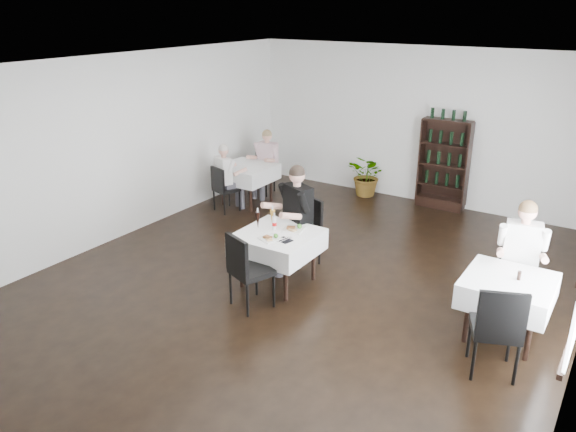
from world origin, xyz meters
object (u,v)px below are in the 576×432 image
(potted_tree, at_px, (368,176))
(main_table, at_px, (278,243))
(wine_shelf, at_px, (444,165))
(diner_main, at_px, (292,211))

(potted_tree, bearing_deg, main_table, -81.98)
(wine_shelf, xyz_separation_m, potted_tree, (-1.49, -0.11, -0.42))
(potted_tree, relative_size, diner_main, 0.54)
(main_table, xyz_separation_m, potted_tree, (-0.59, 4.20, -0.19))
(wine_shelf, relative_size, main_table, 1.70)
(wine_shelf, bearing_deg, main_table, -101.78)
(wine_shelf, height_order, diner_main, wine_shelf)
(main_table, relative_size, potted_tree, 1.20)
(wine_shelf, bearing_deg, diner_main, -104.45)
(potted_tree, distance_m, diner_main, 3.76)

